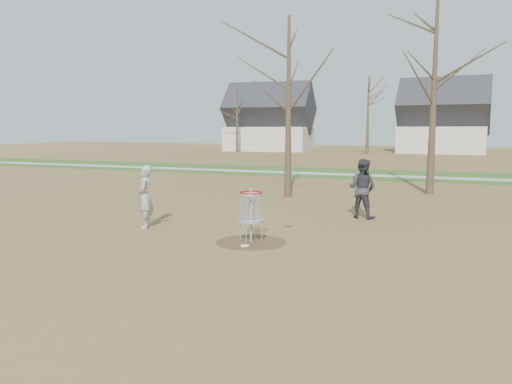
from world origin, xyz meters
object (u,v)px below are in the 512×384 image
Objects in this scene: player_standing at (145,197)px; player_throwing at (362,189)px; disc_grounded at (245,246)px; disc_golf_basket at (251,207)px.

player_standing is 0.95× the size of player_throwing.
player_throwing is at bearing 100.60° from player_standing.
player_standing is at bearing 164.01° from disc_grounded.
player_throwing reaches higher than disc_golf_basket.
disc_grounded is 0.16× the size of disc_golf_basket.
disc_golf_basket is (-0.04, 0.47, 0.89)m from disc_grounded.
disc_golf_basket is (-1.90, -4.66, -0.05)m from player_throwing.
player_standing is 3.68m from disc_golf_basket.
player_standing is at bearing 48.02° from player_throwing.
disc_grounded is at bearing 81.68° from player_throwing.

